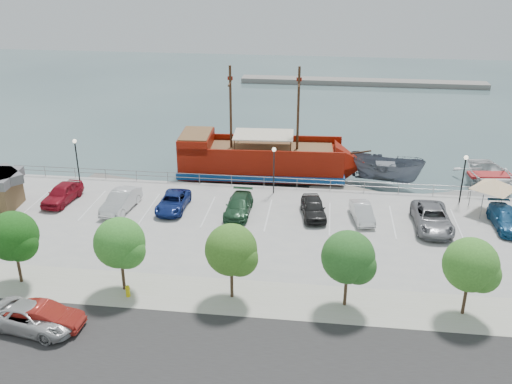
# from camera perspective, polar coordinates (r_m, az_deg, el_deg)

# --- Properties ---
(ground) EXTENTS (160.00, 160.00, 0.00)m
(ground) POSITION_cam_1_polar(r_m,az_deg,el_deg) (45.31, 0.94, -4.55)
(ground) COLOR #32494C
(street) EXTENTS (100.00, 8.00, 0.04)m
(street) POSITION_cam_1_polar(r_m,az_deg,el_deg) (31.56, -2.40, -16.62)
(street) COLOR #282626
(street) RESTS_ON land_slab
(sidewalk) EXTENTS (100.00, 4.00, 0.05)m
(sidewalk) POSITION_cam_1_polar(r_m,az_deg,el_deg) (36.28, -0.83, -10.54)
(sidewalk) COLOR #A9A690
(sidewalk) RESTS_ON land_slab
(seawall_railing) EXTENTS (50.00, 0.06, 1.00)m
(seawall_railing) POSITION_cam_1_polar(r_m,az_deg,el_deg) (51.68, 1.91, 1.00)
(seawall_railing) COLOR gray
(seawall_railing) RESTS_ON land_slab
(far_shore) EXTENTS (40.00, 3.00, 0.80)m
(far_shore) POSITION_cam_1_polar(r_m,az_deg,el_deg) (97.18, 10.60, 10.75)
(far_shore) COLOR gray
(far_shore) RESTS_ON ground
(pirate_ship) EXTENTS (18.59, 5.99, 11.64)m
(pirate_ship) POSITION_cam_1_polar(r_m,az_deg,el_deg) (55.55, 1.92, 3.12)
(pirate_ship) COLOR maroon
(pirate_ship) RESTS_ON ground
(patrol_boat) EXTENTS (7.88, 5.17, 2.86)m
(patrol_boat) POSITION_cam_1_polar(r_m,az_deg,el_deg) (55.68, 12.77, 2.00)
(patrol_boat) COLOR slate
(patrol_boat) RESTS_ON ground
(speedboat) EXTENTS (6.25, 8.26, 1.61)m
(speedboat) POSITION_cam_1_polar(r_m,az_deg,el_deg) (58.88, 22.33, 1.31)
(speedboat) COLOR silver
(speedboat) RESTS_ON ground
(dock_west) EXTENTS (6.43, 3.18, 0.35)m
(dock_west) POSITION_cam_1_polar(r_m,az_deg,el_deg) (56.86, -13.69, 1.01)
(dock_west) COLOR #66615B
(dock_west) RESTS_ON ground
(dock_mid) EXTENTS (7.94, 5.13, 0.44)m
(dock_mid) POSITION_cam_1_polar(r_m,az_deg,el_deg) (53.37, 9.59, -0.10)
(dock_mid) COLOR gray
(dock_mid) RESTS_ON ground
(dock_east) EXTENTS (7.89, 4.55, 0.43)m
(dock_east) POSITION_cam_1_polar(r_m,az_deg,el_deg) (54.67, 19.45, -0.59)
(dock_east) COLOR slate
(dock_east) RESTS_ON ground
(canopy_tent) EXTENTS (4.59, 4.59, 3.41)m
(canopy_tent) POSITION_cam_1_polar(r_m,az_deg,el_deg) (49.83, 22.80, 1.23)
(canopy_tent) COLOR slate
(canopy_tent) RESTS_ON land_slab
(street_van) EXTENTS (5.75, 3.40, 1.50)m
(street_van) POSITION_cam_1_polar(r_m,az_deg,el_deg) (35.73, -21.38, -11.59)
(street_van) COLOR #B4B4B4
(street_van) RESTS_ON street
(street_sedan) EXTENTS (4.48, 1.72, 1.46)m
(street_sedan) POSITION_cam_1_polar(r_m,az_deg,el_deg) (35.60, -20.36, -11.60)
(street_sedan) COLOR maroon
(street_sedan) RESTS_ON street
(fire_hydrant) EXTENTS (0.29, 0.29, 0.84)m
(fire_hydrant) POSITION_cam_1_polar(r_m,az_deg,el_deg) (37.03, -12.70, -9.60)
(fire_hydrant) COLOR #D5C30D
(fire_hydrant) RESTS_ON sidewalk
(lamp_post_left) EXTENTS (0.36, 0.36, 4.28)m
(lamp_post_left) POSITION_cam_1_polar(r_m,az_deg,el_deg) (54.19, -17.54, 3.71)
(lamp_post_left) COLOR black
(lamp_post_left) RESTS_ON land_slab
(lamp_post_mid) EXTENTS (0.36, 0.36, 4.28)m
(lamp_post_mid) POSITION_cam_1_polar(r_m,az_deg,el_deg) (49.59, 1.80, 3.00)
(lamp_post_mid) COLOR black
(lamp_post_mid) RESTS_ON land_slab
(lamp_post_right) EXTENTS (0.36, 0.36, 4.28)m
(lamp_post_right) POSITION_cam_1_polar(r_m,az_deg,el_deg) (50.77, 20.09, 2.03)
(lamp_post_right) COLOR black
(lamp_post_right) RESTS_ON land_slab
(tree_b) EXTENTS (3.30, 3.20, 5.00)m
(tree_b) POSITION_cam_1_polar(r_m,az_deg,el_deg) (39.20, -22.97, -4.26)
(tree_b) COLOR #473321
(tree_b) RESTS_ON sidewalk
(tree_c) EXTENTS (3.30, 3.20, 5.00)m
(tree_c) POSITION_cam_1_polar(r_m,az_deg,el_deg) (36.30, -13.30, -5.16)
(tree_c) COLOR #473321
(tree_c) RESTS_ON sidewalk
(tree_d) EXTENTS (3.30, 3.20, 5.00)m
(tree_d) POSITION_cam_1_polar(r_m,az_deg,el_deg) (34.60, -2.28, -6.00)
(tree_d) COLOR #473321
(tree_d) RESTS_ON sidewalk
(tree_e) EXTENTS (3.30, 3.20, 5.00)m
(tree_e) POSITION_cam_1_polar(r_m,az_deg,el_deg) (34.27, 9.43, -6.65)
(tree_e) COLOR #473321
(tree_e) RESTS_ON sidewalk
(tree_f) EXTENTS (3.30, 3.20, 5.00)m
(tree_f) POSITION_cam_1_polar(r_m,az_deg,el_deg) (35.35, 20.91, -7.02)
(tree_f) COLOR #473321
(tree_f) RESTS_ON sidewalk
(parked_car_a) EXTENTS (2.40, 4.87, 1.60)m
(parked_car_a) POSITION_cam_1_polar(r_m,az_deg,el_deg) (51.39, -18.81, -0.12)
(parked_car_a) COLOR maroon
(parked_car_a) RESTS_ON land_slab
(parked_car_b) EXTENTS (2.26, 5.06, 1.61)m
(parked_car_b) POSITION_cam_1_polar(r_m,az_deg,el_deg) (48.48, -13.37, -0.88)
(parked_car_b) COLOR silver
(parked_car_b) RESTS_ON land_slab
(parked_car_c) EXTENTS (2.22, 4.77, 1.32)m
(parked_car_c) POSITION_cam_1_polar(r_m,az_deg,el_deg) (47.86, -8.29, -0.99)
(parked_car_c) COLOR navy
(parked_car_c) RESTS_ON land_slab
(parked_car_d) EXTENTS (2.03, 4.90, 1.41)m
(parked_car_d) POSITION_cam_1_polar(r_m,az_deg,el_deg) (46.60, -1.74, -1.38)
(parked_car_d) COLOR #22492D
(parked_car_d) RESTS_ON land_slab
(parked_car_e) EXTENTS (2.48, 4.71, 1.53)m
(parked_car_e) POSITION_cam_1_polar(r_m,az_deg,el_deg) (46.33, 5.76, -1.57)
(parked_car_e) COLOR black
(parked_car_e) RESTS_ON land_slab
(parked_car_f) EXTENTS (2.07, 4.19, 1.32)m
(parked_car_f) POSITION_cam_1_polar(r_m,az_deg,el_deg) (46.35, 10.57, -2.00)
(parked_car_f) COLOR silver
(parked_car_f) RESTS_ON land_slab
(parked_car_g) EXTENTS (2.79, 5.90, 1.63)m
(parked_car_g) POSITION_cam_1_polar(r_m,az_deg,el_deg) (46.32, 17.21, -2.51)
(parked_car_g) COLOR slate
(parked_car_g) RESTS_ON land_slab
(parked_car_h) EXTENTS (2.24, 5.06, 1.44)m
(parked_car_h) POSITION_cam_1_polar(r_m,az_deg,el_deg) (48.44, 23.77, -2.48)
(parked_car_h) COLOR navy
(parked_car_h) RESTS_ON land_slab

